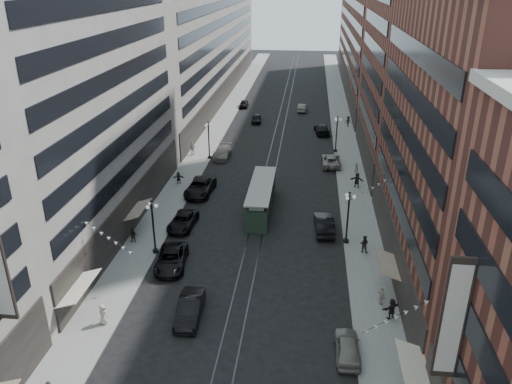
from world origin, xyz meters
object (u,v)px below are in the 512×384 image
at_px(car_9, 244,104).
at_px(car_10, 324,224).
at_px(lamppost_sw_mid, 209,139).
at_px(car_12, 322,129).
at_px(pedestrian_4, 381,296).
at_px(pedestrian_7, 364,244).
at_px(car_5, 190,308).
at_px(pedestrian_1, 103,314).
at_px(pedestrian_2, 133,236).
at_px(car_4, 347,347).
at_px(pedestrian_6, 193,149).
at_px(car_11, 331,160).
at_px(pedestrian_extra_1, 357,180).
at_px(car_14, 302,108).
at_px(pedestrian_extra_2, 392,309).
at_px(car_8, 222,153).
at_px(streetcar, 261,199).
at_px(car_13, 256,119).
at_px(car_extra_0, 183,221).
at_px(lamppost_se_mid, 337,133).
at_px(lamppost_sw_far, 153,225).
at_px(lamppost_se_far, 348,216).
at_px(pedestrian_8, 356,168).
at_px(pedestrian_5, 179,178).
at_px(car_7, 200,187).
at_px(car_2, 171,259).
at_px(pedestrian_9, 348,121).

bearing_deg(car_9, car_10, -75.25).
height_order(lamppost_sw_mid, car_12, lamppost_sw_mid).
distance_m(pedestrian_4, pedestrian_7, 8.36).
height_order(car_5, pedestrian_1, pedestrian_1).
bearing_deg(pedestrian_2, car_4, -35.41).
bearing_deg(pedestrian_6, car_5, 90.21).
xyz_separation_m(car_11, pedestrian_extra_1, (2.99, -7.83, 0.32)).
distance_m(car_9, car_14, 11.97).
xyz_separation_m(car_11, pedestrian_extra_2, (3.67, -34.05, 0.25)).
distance_m(pedestrian_4, car_11, 32.51).
xyz_separation_m(pedestrian_2, car_8, (4.52, 26.24, -0.14)).
distance_m(streetcar, car_8, 18.78).
xyz_separation_m(pedestrian_1, car_12, (17.28, 52.53, -0.19)).
height_order(lamppost_sw_mid, car_8, lamppost_sw_mid).
height_order(car_13, car_extra_0, car_13).
bearing_deg(pedestrian_extra_2, pedestrian_extra_1, -122.19).
height_order(car_5, pedestrian_7, pedestrian_7).
bearing_deg(streetcar, lamppost_se_mid, 66.66).
relative_size(pedestrian_2, car_10, 0.29).
bearing_deg(car_9, lamppost_sw_far, -92.59).
distance_m(car_14, pedestrian_7, 54.46).
bearing_deg(lamppost_se_far, pedestrian_8, 82.91).
distance_m(lamppost_sw_mid, car_9, 31.41).
relative_size(car_11, pedestrian_6, 2.85).
height_order(pedestrian_5, car_extra_0, pedestrian_5).
xyz_separation_m(pedestrian_4, pedestrian_8, (0.18, 29.39, -0.05)).
distance_m(pedestrian_2, car_7, 13.56).
distance_m(car_11, pedestrian_7, 24.16).
relative_size(car_2, pedestrian_2, 3.65).
relative_size(car_8, pedestrian_8, 3.52).
distance_m(car_7, car_9, 43.69).
distance_m(streetcar, pedestrian_4, 20.30).
height_order(car_2, car_9, car_2).
bearing_deg(pedestrian_4, pedestrian_7, -18.92).
bearing_deg(car_11, lamppost_se_mid, -99.53).
xyz_separation_m(lamppost_se_far, car_11, (-0.86, 22.28, -2.33)).
height_order(lamppost_sw_mid, pedestrian_5, lamppost_sw_mid).
height_order(car_11, pedestrian_8, pedestrian_8).
xyz_separation_m(pedestrian_7, pedestrian_extra_2, (1.23, -10.02, -0.01)).
bearing_deg(car_14, car_7, 76.21).
bearing_deg(car_10, lamppost_se_mid, -98.45).
height_order(lamppost_sw_mid, car_5, lamppost_sw_mid).
relative_size(pedestrian_4, car_12, 0.30).
height_order(pedestrian_2, car_7, car_7).
distance_m(pedestrian_5, pedestrian_7, 26.64).
bearing_deg(car_12, pedestrian_9, -145.05).
bearing_deg(car_5, pedestrian_5, 103.56).
bearing_deg(car_extra_0, car_10, 6.32).
distance_m(streetcar, car_2, 14.56).
xyz_separation_m(car_14, pedestrian_9, (8.32, -10.37, 0.33)).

